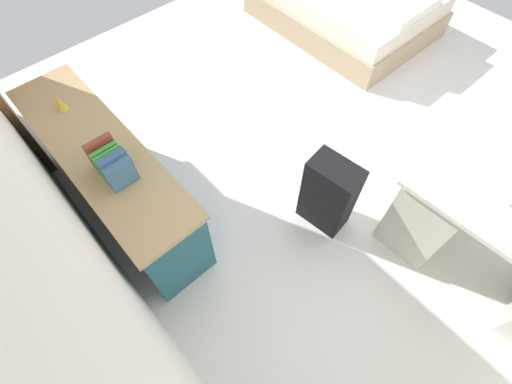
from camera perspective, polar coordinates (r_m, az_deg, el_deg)
The scene contains 8 objects.
ground_plane at distance 3.45m, azimuth 13.48°, elevation 7.88°, with size 5.88×5.88×0.00m, color silver.
wall_back at distance 1.65m, azimuth -30.68°, elevation -2.05°, with size 4.88×0.10×2.65m, color white.
desk at distance 2.85m, azimuth 34.49°, elevation -7.30°, with size 1.47×0.73×0.75m.
credenza at distance 2.85m, azimuth -21.46°, elevation 1.98°, with size 1.80×0.48×0.73m.
bed at distance 4.72m, azimuth 13.99°, elevation 26.85°, with size 1.91×1.41×0.58m.
suitcase_black at distance 2.67m, azimuth 11.37°, elevation -0.41°, with size 0.36×0.22×0.66m, color black.
book_row at distance 2.32m, azimuth -21.84°, elevation 4.37°, with size 0.28×0.17×0.23m.
figurine_small at distance 2.89m, azimuth -28.54°, elevation 12.16°, with size 0.08×0.08×0.11m, color gold.
Camera 1 is at (-1.09, 2.05, 2.55)m, focal length 25.35 mm.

